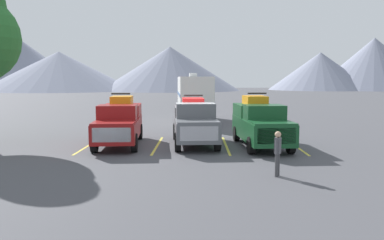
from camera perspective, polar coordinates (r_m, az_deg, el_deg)
The scene contains 11 objects.
ground_plane at distance 20.86m, azimuth -0.03°, elevation -3.47°, with size 240.00×240.00×0.00m, color #47474C.
pickup_truck_a at distance 21.02m, azimuth -10.25°, elevation -0.22°, with size 2.49×5.87×2.63m.
pickup_truck_b at distance 20.76m, azimuth 0.35°, elevation -0.22°, with size 2.51×5.65×2.54m.
pickup_truck_c at distance 20.52m, azimuth 9.65°, elevation -0.35°, with size 2.46×5.78×2.67m.
lot_stripe_a at distance 21.28m, azimuth -14.37°, elevation -3.46°, with size 0.12×5.50×0.01m, color gold.
lot_stripe_b at distance 20.64m, azimuth -4.92°, elevation -3.59°, with size 0.12×5.50×0.01m, color gold.
lot_stripe_c at distance 20.58m, azimuth 4.85°, elevation -3.61°, with size 0.12×5.50×0.01m, color gold.
lot_stripe_d at distance 21.12m, azimuth 14.40°, elevation -3.54°, with size 0.12×5.50×0.01m, color gold.
camper_trailer_a at distance 31.53m, azimuth 0.29°, elevation 3.42°, with size 2.97×9.03×3.82m.
person_a at distance 14.31m, azimuth 12.06°, elevation -4.26°, with size 0.27×0.32×1.59m.
mountain_ridge at distance 115.91m, azimuth -5.63°, elevation 7.57°, with size 142.51×49.93×15.78m.
Camera 1 is at (0.34, -20.58, 3.43)m, focal length 37.58 mm.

